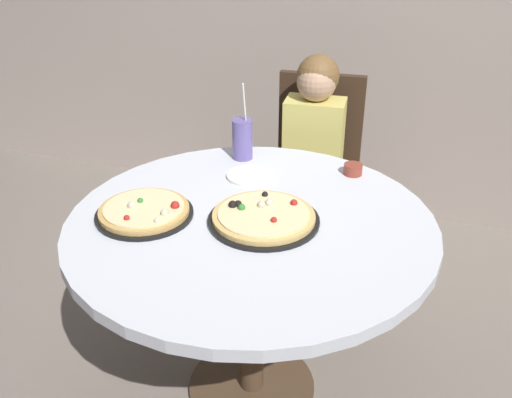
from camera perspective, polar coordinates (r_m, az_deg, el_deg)
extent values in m
plane|color=slate|center=(2.32, -0.43, -18.26)|extent=(8.00, 8.00, 0.00)
cylinder|color=silver|center=(1.86, -0.51, -2.60)|extent=(1.20, 1.20, 0.04)
cylinder|color=#4C3826|center=(2.07, -0.47, -11.30)|extent=(0.09, 0.09, 0.69)
cylinder|color=#4C3826|center=(2.31, -0.43, -18.09)|extent=(0.48, 0.48, 0.02)
cube|color=#382619|center=(2.71, 5.61, 0.71)|extent=(0.44, 0.44, 0.04)
cube|color=#382619|center=(2.77, 6.43, 7.16)|extent=(0.40, 0.08, 0.52)
cylinder|color=#382619|center=(2.71, 1.27, -4.73)|extent=(0.04, 0.04, 0.41)
cylinder|color=#382619|center=(2.67, 8.44, -5.63)|extent=(0.04, 0.04, 0.41)
cylinder|color=#382619|center=(2.99, 2.69, -1.27)|extent=(0.04, 0.04, 0.41)
cylinder|color=#382619|center=(2.96, 9.16, -2.03)|extent=(0.04, 0.04, 0.41)
cube|color=#3F4766|center=(2.68, 4.84, -4.71)|extent=(0.27, 0.34, 0.45)
cube|color=#D8CC66|center=(2.59, 5.74, 5.22)|extent=(0.27, 0.18, 0.44)
sphere|color=tan|center=(2.49, 6.08, 11.57)|extent=(0.17, 0.17, 0.17)
sphere|color=brown|center=(2.51, 6.17, 12.13)|extent=(0.18, 0.18, 0.18)
cylinder|color=black|center=(1.90, -11.08, -1.51)|extent=(0.32, 0.32, 0.01)
cylinder|color=tan|center=(1.89, -11.12, -1.14)|extent=(0.29, 0.29, 0.02)
cylinder|color=beige|center=(1.89, -11.15, -0.85)|extent=(0.26, 0.26, 0.01)
sphere|color=#B2231E|center=(1.82, -12.80, -1.86)|extent=(0.02, 0.02, 0.02)
sphere|color=beige|center=(1.79, -9.86, -2.14)|extent=(0.02, 0.02, 0.02)
sphere|color=#B2231E|center=(1.86, -8.09, -0.64)|extent=(0.03, 0.03, 0.03)
sphere|color=beige|center=(1.83, -9.12, -1.36)|extent=(0.03, 0.03, 0.03)
sphere|color=beige|center=(1.89, -12.32, -0.61)|extent=(0.03, 0.03, 0.03)
sphere|color=#387F33|center=(1.92, -11.48, -0.16)|extent=(0.02, 0.02, 0.02)
cylinder|color=black|center=(1.83, 0.76, -2.15)|extent=(0.36, 0.36, 0.01)
cylinder|color=#D8B266|center=(1.82, 0.76, -1.77)|extent=(0.33, 0.33, 0.02)
cylinder|color=beige|center=(1.82, 0.76, -1.47)|extent=(0.30, 0.30, 0.01)
sphere|color=#B2231E|center=(1.87, 3.82, -0.38)|extent=(0.02, 0.02, 0.02)
sphere|color=black|center=(1.92, 0.90, 0.46)|extent=(0.02, 0.02, 0.02)
sphere|color=beige|center=(1.85, 0.55, -0.57)|extent=(0.03, 0.03, 0.03)
sphere|color=#B2231E|center=(1.77, 1.80, -2.12)|extent=(0.02, 0.02, 0.02)
sphere|color=black|center=(1.85, -1.81, -0.51)|extent=(0.02, 0.02, 0.02)
sphere|color=beige|center=(1.86, 1.36, -0.36)|extent=(0.03, 0.03, 0.03)
sphere|color=black|center=(1.85, -2.35, -0.58)|extent=(0.03, 0.03, 0.03)
sphere|color=#387F33|center=(1.84, -1.41, -0.81)|extent=(0.02, 0.02, 0.02)
cylinder|color=#6659A5|center=(2.24, -1.37, 5.99)|extent=(0.08, 0.08, 0.16)
cylinder|color=white|center=(2.20, -1.11, 8.79)|extent=(0.02, 0.03, 0.22)
cylinder|color=brown|center=(2.16, 9.66, 2.95)|extent=(0.07, 0.07, 0.04)
cylinder|color=white|center=(2.12, -0.54, 2.37)|extent=(0.18, 0.18, 0.01)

